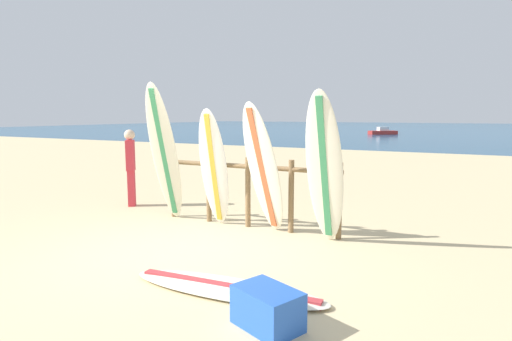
{
  "coord_description": "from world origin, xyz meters",
  "views": [
    {
      "loc": [
        3.58,
        -4.56,
        1.91
      ],
      "look_at": [
        0.23,
        1.92,
        0.93
      ],
      "focal_mm": 29.55,
      "sensor_mm": 36.0,
      "label": 1
    }
  ],
  "objects_px": {
    "surfboard_leaning_center": "(325,169)",
    "surfboard_lying_on_sand": "(227,288)",
    "surfboard_leaning_far_left": "(164,154)",
    "small_boat_offshore": "(383,132)",
    "surfboard_leaning_center_left": "(263,169)",
    "beachgoer_standing": "(131,164)",
    "cooler_box": "(268,308)",
    "surfboard_leaning_left": "(214,168)",
    "surfboard_rack": "(248,185)"
  },
  "relations": [
    {
      "from": "surfboard_rack",
      "to": "surfboard_leaning_center",
      "type": "relative_size",
      "value": 1.45
    },
    {
      "from": "surfboard_rack",
      "to": "beachgoer_standing",
      "type": "relative_size",
      "value": 2.05
    },
    {
      "from": "surfboard_rack",
      "to": "surfboard_lying_on_sand",
      "type": "height_order",
      "value": "surfboard_rack"
    },
    {
      "from": "surfboard_leaning_center",
      "to": "surfboard_lying_on_sand",
      "type": "distance_m",
      "value": 2.32
    },
    {
      "from": "surfboard_leaning_far_left",
      "to": "small_boat_offshore",
      "type": "distance_m",
      "value": 35.86
    },
    {
      "from": "surfboard_lying_on_sand",
      "to": "small_boat_offshore",
      "type": "distance_m",
      "value": 38.15
    },
    {
      "from": "surfboard_rack",
      "to": "cooler_box",
      "type": "relative_size",
      "value": 5.45
    },
    {
      "from": "surfboard_leaning_left",
      "to": "cooler_box",
      "type": "height_order",
      "value": "surfboard_leaning_left"
    },
    {
      "from": "surfboard_leaning_center_left",
      "to": "beachgoer_standing",
      "type": "distance_m",
      "value": 3.47
    },
    {
      "from": "beachgoer_standing",
      "to": "cooler_box",
      "type": "xyz_separation_m",
      "value": [
        4.75,
        -3.29,
        -0.7
      ]
    },
    {
      "from": "surfboard_rack",
      "to": "surfboard_leaning_center_left",
      "type": "relative_size",
      "value": 1.55
    },
    {
      "from": "surfboard_leaning_center",
      "to": "surfboard_lying_on_sand",
      "type": "height_order",
      "value": "surfboard_leaning_center"
    },
    {
      "from": "cooler_box",
      "to": "surfboard_lying_on_sand",
      "type": "bearing_deg",
      "value": 168.09
    },
    {
      "from": "surfboard_leaning_left",
      "to": "small_boat_offshore",
      "type": "bearing_deg",
      "value": 96.27
    },
    {
      "from": "small_boat_offshore",
      "to": "cooler_box",
      "type": "bearing_deg",
      "value": -80.79
    },
    {
      "from": "beachgoer_standing",
      "to": "small_boat_offshore",
      "type": "relative_size",
      "value": 0.6
    },
    {
      "from": "surfboard_leaning_left",
      "to": "small_boat_offshore",
      "type": "distance_m",
      "value": 35.81
    },
    {
      "from": "beachgoer_standing",
      "to": "small_boat_offshore",
      "type": "distance_m",
      "value": 35.01
    },
    {
      "from": "surfboard_leaning_center",
      "to": "surfboard_lying_on_sand",
      "type": "relative_size",
      "value": 0.97
    },
    {
      "from": "surfboard_rack",
      "to": "small_boat_offshore",
      "type": "distance_m",
      "value": 35.59
    },
    {
      "from": "surfboard_lying_on_sand",
      "to": "beachgoer_standing",
      "type": "xyz_separation_m",
      "value": [
        -4.01,
        2.78,
        0.85
      ]
    },
    {
      "from": "surfboard_leaning_left",
      "to": "surfboard_lying_on_sand",
      "type": "height_order",
      "value": "surfboard_leaning_left"
    },
    {
      "from": "surfboard_leaning_center_left",
      "to": "surfboard_leaning_center",
      "type": "height_order",
      "value": "surfboard_leaning_center"
    },
    {
      "from": "surfboard_leaning_center_left",
      "to": "surfboard_lying_on_sand",
      "type": "relative_size",
      "value": 0.9
    },
    {
      "from": "cooler_box",
      "to": "small_boat_offshore",
      "type": "bearing_deg",
      "value": 121.71
    },
    {
      "from": "surfboard_lying_on_sand",
      "to": "beachgoer_standing",
      "type": "distance_m",
      "value": 4.96
    },
    {
      "from": "surfboard_lying_on_sand",
      "to": "small_boat_offshore",
      "type": "bearing_deg",
      "value": 98.24
    },
    {
      "from": "surfboard_leaning_center",
      "to": "cooler_box",
      "type": "relative_size",
      "value": 3.76
    },
    {
      "from": "surfboard_leaning_left",
      "to": "beachgoer_standing",
      "type": "bearing_deg",
      "value": 165.95
    },
    {
      "from": "surfboard_rack",
      "to": "surfboard_leaning_left",
      "type": "height_order",
      "value": "surfboard_leaning_left"
    },
    {
      "from": "surfboard_rack",
      "to": "surfboard_leaning_center",
      "type": "xyz_separation_m",
      "value": [
        1.49,
        -0.45,
        0.4
      ]
    },
    {
      "from": "small_boat_offshore",
      "to": "surfboard_leaning_center_left",
      "type": "bearing_deg",
      "value": -82.23
    },
    {
      "from": "beachgoer_standing",
      "to": "surfboard_rack",
      "type": "bearing_deg",
      "value": -6.49
    },
    {
      "from": "surfboard_leaning_far_left",
      "to": "small_boat_offshore",
      "type": "relative_size",
      "value": 0.91
    },
    {
      "from": "surfboard_leaning_center_left",
      "to": "small_boat_offshore",
      "type": "distance_m",
      "value": 35.98
    },
    {
      "from": "beachgoer_standing",
      "to": "surfboard_leaning_center",
      "type": "bearing_deg",
      "value": -10.02
    },
    {
      "from": "surfboard_rack",
      "to": "surfboard_leaning_left",
      "type": "bearing_deg",
      "value": -150.78
    },
    {
      "from": "beachgoer_standing",
      "to": "cooler_box",
      "type": "height_order",
      "value": "beachgoer_standing"
    },
    {
      "from": "cooler_box",
      "to": "surfboard_rack",
      "type": "bearing_deg",
      "value": 143.81
    },
    {
      "from": "surfboard_leaning_center",
      "to": "small_boat_offshore",
      "type": "bearing_deg",
      "value": 99.37
    },
    {
      "from": "beachgoer_standing",
      "to": "cooler_box",
      "type": "relative_size",
      "value": 2.66
    },
    {
      "from": "beachgoer_standing",
      "to": "small_boat_offshore",
      "type": "xyz_separation_m",
      "value": [
        -1.46,
        34.97,
        -0.62
      ]
    },
    {
      "from": "surfboard_leaning_center_left",
      "to": "beachgoer_standing",
      "type": "relative_size",
      "value": 1.32
    },
    {
      "from": "surfboard_rack",
      "to": "surfboard_lying_on_sand",
      "type": "distance_m",
      "value": 2.76
    },
    {
      "from": "beachgoer_standing",
      "to": "small_boat_offshore",
      "type": "height_order",
      "value": "beachgoer_standing"
    },
    {
      "from": "surfboard_lying_on_sand",
      "to": "cooler_box",
      "type": "distance_m",
      "value": 0.9
    },
    {
      "from": "surfboard_rack",
      "to": "surfboard_leaning_far_left",
      "type": "xyz_separation_m",
      "value": [
        -1.43,
        -0.42,
        0.49
      ]
    },
    {
      "from": "surfboard_rack",
      "to": "small_boat_offshore",
      "type": "bearing_deg",
      "value": 97.12
    },
    {
      "from": "cooler_box",
      "to": "surfboard_leaning_center_left",
      "type": "bearing_deg",
      "value": 139.64
    },
    {
      "from": "surfboard_leaning_left",
      "to": "cooler_box",
      "type": "xyz_separation_m",
      "value": [
        2.29,
        -2.67,
        -0.83
      ]
    }
  ]
}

